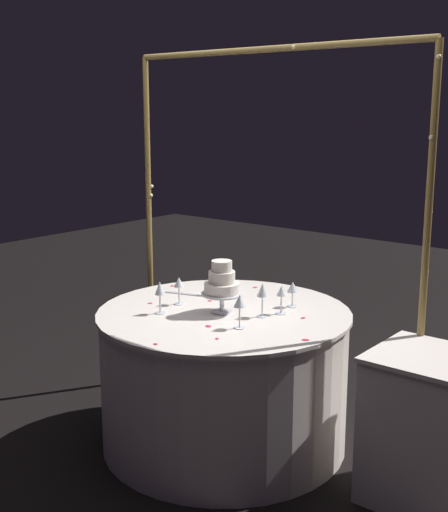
% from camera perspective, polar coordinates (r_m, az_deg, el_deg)
% --- Properties ---
extents(ground_plane, '(12.00, 12.00, 0.00)m').
position_cam_1_polar(ground_plane, '(3.93, 0.00, -15.30)').
color(ground_plane, black).
extents(decorative_arch, '(1.93, 0.06, 2.16)m').
position_cam_1_polar(decorative_arch, '(3.82, 3.65, 5.87)').
color(decorative_arch, olive).
rests_on(decorative_arch, ground).
extents(main_table, '(1.37, 1.37, 0.76)m').
position_cam_1_polar(main_table, '(3.77, 0.00, -10.18)').
color(main_table, silver).
rests_on(main_table, ground).
extents(side_table, '(0.50, 0.50, 0.72)m').
position_cam_1_polar(side_table, '(3.39, 16.58, -13.75)').
color(side_table, silver).
rests_on(side_table, ground).
extents(tiered_cake, '(0.22, 0.22, 0.28)m').
position_cam_1_polar(tiered_cake, '(3.57, -0.19, -2.29)').
color(tiered_cake, silver).
rests_on(tiered_cake, main_table).
extents(wine_glass_0, '(0.06, 0.06, 0.14)m').
position_cam_1_polar(wine_glass_0, '(3.72, 5.82, -2.74)').
color(wine_glass_0, silver).
rests_on(wine_glass_0, main_table).
extents(wine_glass_1, '(0.06, 0.06, 0.18)m').
position_cam_1_polar(wine_glass_1, '(3.59, -5.45, -2.89)').
color(wine_glass_1, silver).
rests_on(wine_glass_1, main_table).
extents(wine_glass_2, '(0.06, 0.06, 0.15)m').
position_cam_1_polar(wine_glass_2, '(3.58, 4.87, -3.15)').
color(wine_glass_2, silver).
rests_on(wine_glass_2, main_table).
extents(wine_glass_3, '(0.06, 0.06, 0.17)m').
position_cam_1_polar(wine_glass_3, '(3.33, 1.33, -3.98)').
color(wine_glass_3, silver).
rests_on(wine_glass_3, main_table).
extents(wine_glass_4, '(0.06, 0.06, 0.15)m').
position_cam_1_polar(wine_glass_4, '(3.75, -3.83, -2.38)').
color(wine_glass_4, silver).
rests_on(wine_glass_4, main_table).
extents(wine_glass_5, '(0.06, 0.06, 0.18)m').
position_cam_1_polar(wine_glass_5, '(3.52, 3.27, -3.03)').
color(wine_glass_5, silver).
rests_on(wine_glass_5, main_table).
extents(cake_knife, '(0.29, 0.11, 0.01)m').
position_cam_1_polar(cake_knife, '(3.96, -2.77, -3.25)').
color(cake_knife, silver).
rests_on(cake_knife, main_table).
extents(rose_petal_0, '(0.03, 0.02, 0.00)m').
position_cam_1_polar(rose_petal_0, '(3.83, -1.21, -3.80)').
color(rose_petal_0, '#E02D47').
rests_on(rose_petal_0, main_table).
extents(rose_petal_1, '(0.04, 0.04, 0.00)m').
position_cam_1_polar(rose_petal_1, '(3.22, 6.91, -7.03)').
color(rose_petal_1, '#E02D47').
rests_on(rose_petal_1, main_table).
extents(rose_petal_2, '(0.03, 0.04, 0.00)m').
position_cam_1_polar(rose_petal_2, '(4.12, -1.14, -2.63)').
color(rose_petal_2, '#E02D47').
rests_on(rose_petal_2, main_table).
extents(rose_petal_3, '(0.03, 0.03, 0.00)m').
position_cam_1_polar(rose_petal_3, '(3.22, -0.59, -6.98)').
color(rose_petal_3, '#E02D47').
rests_on(rose_petal_3, main_table).
extents(rose_petal_4, '(0.03, 0.03, 0.00)m').
position_cam_1_polar(rose_petal_4, '(3.81, -6.26, -3.98)').
color(rose_petal_4, '#E02D47').
rests_on(rose_petal_4, main_table).
extents(rose_petal_5, '(0.02, 0.03, 0.00)m').
position_cam_1_polar(rose_petal_5, '(3.55, 6.72, -5.20)').
color(rose_petal_5, '#E02D47').
rests_on(rose_petal_5, main_table).
extents(rose_petal_6, '(0.04, 0.03, 0.00)m').
position_cam_1_polar(rose_petal_6, '(3.39, -1.32, -5.93)').
color(rose_petal_6, '#E02D47').
rests_on(rose_petal_6, main_table).
extents(rose_petal_7, '(0.03, 0.04, 0.00)m').
position_cam_1_polar(rose_petal_7, '(4.16, -4.39, -2.53)').
color(rose_petal_7, '#E02D47').
rests_on(rose_petal_7, main_table).
extents(rose_petal_8, '(0.03, 0.02, 0.00)m').
position_cam_1_polar(rose_petal_8, '(3.16, -5.79, -7.40)').
color(rose_petal_8, '#E02D47').
rests_on(rose_petal_8, main_table).
extents(rose_petal_9, '(0.03, 0.04, 0.00)m').
position_cam_1_polar(rose_petal_9, '(4.12, 2.66, -2.66)').
color(rose_petal_9, '#E02D47').
rests_on(rose_petal_9, main_table).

